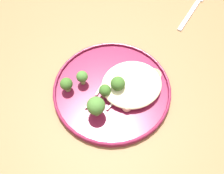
# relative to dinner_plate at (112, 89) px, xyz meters

# --- Properties ---
(ground) EXTENTS (6.00, 6.00, 0.00)m
(ground) POSITION_rel_dinner_plate_xyz_m (0.03, 0.03, -0.75)
(ground) COLOR #665B51
(wooden_dining_table) EXTENTS (1.40, 1.00, 0.74)m
(wooden_dining_table) POSITION_rel_dinner_plate_xyz_m (0.03, 0.03, -0.09)
(wooden_dining_table) COLOR brown
(wooden_dining_table) RESTS_ON ground
(dinner_plate) EXTENTS (0.29, 0.29, 0.02)m
(dinner_plate) POSITION_rel_dinner_plate_xyz_m (0.00, 0.00, 0.00)
(dinner_plate) COLOR maroon
(dinner_plate) RESTS_ON wooden_dining_table
(noodle_bed) EXTENTS (0.15, 0.14, 0.03)m
(noodle_bed) POSITION_rel_dinner_plate_xyz_m (0.05, -0.01, 0.02)
(noodle_bed) COLOR beige
(noodle_bed) RESTS_ON dinner_plate
(seared_scallop_half_hidden) EXTENTS (0.03, 0.03, 0.01)m
(seared_scallop_half_hidden) POSITION_rel_dinner_plate_xyz_m (0.04, -0.04, 0.01)
(seared_scallop_half_hidden) COLOR beige
(seared_scallop_half_hidden) RESTS_ON dinner_plate
(seared_scallop_on_noodles) EXTENTS (0.03, 0.03, 0.01)m
(seared_scallop_on_noodles) POSITION_rel_dinner_plate_xyz_m (0.08, -0.00, 0.01)
(seared_scallop_on_noodles) COLOR #E5C689
(seared_scallop_on_noodles) RESTS_ON dinner_plate
(seared_scallop_front_small) EXTENTS (0.03, 0.03, 0.02)m
(seared_scallop_front_small) POSITION_rel_dinner_plate_xyz_m (0.04, -0.02, 0.01)
(seared_scallop_front_small) COLOR #DBB77A
(seared_scallop_front_small) RESTS_ON dinner_plate
(seared_scallop_right_edge) EXTENTS (0.04, 0.04, 0.01)m
(seared_scallop_right_edge) POSITION_rel_dinner_plate_xyz_m (0.11, -0.01, 0.01)
(seared_scallop_right_edge) COLOR #E5C689
(seared_scallop_right_edge) RESTS_ON dinner_plate
(seared_scallop_rear_pale) EXTENTS (0.02, 0.02, 0.01)m
(seared_scallop_rear_pale) POSITION_rel_dinner_plate_xyz_m (0.01, -0.06, 0.01)
(seared_scallop_rear_pale) COLOR beige
(seared_scallop_rear_pale) RESTS_ON dinner_plate
(seared_scallop_center_golden) EXTENTS (0.02, 0.02, 0.02)m
(seared_scallop_center_golden) POSITION_rel_dinner_plate_xyz_m (0.02, -0.00, 0.01)
(seared_scallop_center_golden) COLOR #DBB77A
(seared_scallop_center_golden) RESTS_ON dinner_plate
(broccoli_floret_center_pile) EXTENTS (0.03, 0.03, 0.04)m
(broccoli_floret_center_pile) POSITION_rel_dinner_plate_xyz_m (-0.02, -0.01, 0.03)
(broccoli_floret_center_pile) COLOR #7A994C
(broccoli_floret_center_pile) RESTS_ON dinner_plate
(broccoli_floret_right_tilted) EXTENTS (0.03, 0.03, 0.04)m
(broccoli_floret_right_tilted) POSITION_rel_dinner_plate_xyz_m (-0.06, 0.04, 0.03)
(broccoli_floret_right_tilted) COLOR #89A356
(broccoli_floret_right_tilted) RESTS_ON dinner_plate
(broccoli_floret_small_sprig) EXTENTS (0.03, 0.03, 0.04)m
(broccoli_floret_small_sprig) POSITION_rel_dinner_plate_xyz_m (-0.10, 0.04, 0.03)
(broccoli_floret_small_sprig) COLOR #89A356
(broccoli_floret_small_sprig) RESTS_ON dinner_plate
(broccoli_floret_front_edge) EXTENTS (0.04, 0.04, 0.06)m
(broccoli_floret_front_edge) POSITION_rel_dinner_plate_xyz_m (-0.06, -0.05, 0.04)
(broccoli_floret_front_edge) COLOR #89A356
(broccoli_floret_front_edge) RESTS_ON dinner_plate
(broccoli_floret_near_rim) EXTENTS (0.03, 0.03, 0.06)m
(broccoli_floret_near_rim) POSITION_rel_dinner_plate_xyz_m (0.01, -0.01, 0.04)
(broccoli_floret_near_rim) COLOR #7A994C
(broccoli_floret_near_rim) RESTS_ON dinner_plate
(onion_sliver_short_strip) EXTENTS (0.04, 0.01, 0.00)m
(onion_sliver_short_strip) POSITION_rel_dinner_plate_xyz_m (-0.06, -0.03, 0.01)
(onion_sliver_short_strip) COLOR silver
(onion_sliver_short_strip) RESTS_ON dinner_plate
(onion_sliver_long_sliver) EXTENTS (0.03, 0.03, 0.00)m
(onion_sliver_long_sliver) POSITION_rel_dinner_plate_xyz_m (-0.03, 0.01, 0.01)
(onion_sliver_long_sliver) COLOR silver
(onion_sliver_long_sliver) RESTS_ON dinner_plate
(onion_sliver_curled_piece) EXTENTS (0.04, 0.03, 0.00)m
(onion_sliver_curled_piece) POSITION_rel_dinner_plate_xyz_m (-0.01, -0.04, 0.01)
(onion_sliver_curled_piece) COLOR silver
(onion_sliver_curled_piece) RESTS_ON dinner_plate
(dinner_fork) EXTENTS (0.16, 0.12, 0.00)m
(dinner_fork) POSITION_rel_dinner_plate_xyz_m (0.34, 0.18, -0.01)
(dinner_fork) COLOR silver
(dinner_fork) RESTS_ON wooden_dining_table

